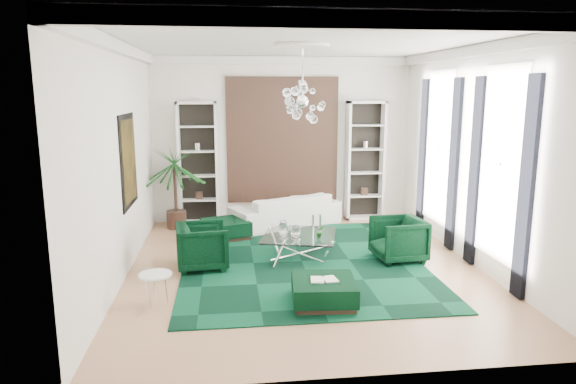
{
  "coord_description": "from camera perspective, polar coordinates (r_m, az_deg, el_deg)",
  "views": [
    {
      "loc": [
        -1.29,
        -8.42,
        3.04
      ],
      "look_at": [
        -0.22,
        0.5,
        1.25
      ],
      "focal_mm": 32.0,
      "sensor_mm": 36.0,
      "label": 1
    }
  ],
  "objects": [
    {
      "name": "sofa",
      "position": [
        11.66,
        -0.28,
        -2.04
      ],
      "size": [
        2.66,
        1.91,
        0.72
      ],
      "primitive_type": "imported",
      "rotation": [
        0.0,
        0.0,
        3.57
      ],
      "color": "silver",
      "rests_on": "floor"
    },
    {
      "name": "ceiling_medallion",
      "position": [
        8.85,
        1.65,
        15.96
      ],
      "size": [
        0.9,
        0.9,
        0.05
      ],
      "primitive_type": "cylinder",
      "color": "white",
      "rests_on": "ceiling"
    },
    {
      "name": "floor",
      "position": [
        9.05,
        1.8,
        -8.46
      ],
      "size": [
        6.0,
        7.0,
        0.02
      ],
      "primitive_type": "cube",
      "color": "tan",
      "rests_on": "ground"
    },
    {
      "name": "rug",
      "position": [
        9.33,
        1.52,
        -7.73
      ],
      "size": [
        4.2,
        5.0,
        0.02
      ],
      "primitive_type": "cube",
      "color": "black",
      "rests_on": "floor"
    },
    {
      "name": "wall_front",
      "position": [
        5.21,
        7.71,
        -1.53
      ],
      "size": [
        6.0,
        0.02,
        3.8
      ],
      "primitive_type": "cube",
      "color": "white",
      "rests_on": "ground"
    },
    {
      "name": "table_plant",
      "position": [
        9.2,
        3.55,
        -4.43
      ],
      "size": [
        0.14,
        0.11,
        0.24
      ],
      "primitive_type": "imported",
      "rotation": [
        0.0,
        0.0,
        0.06
      ],
      "color": "#134D18",
      "rests_on": "coffee_table"
    },
    {
      "name": "curtain_far_a",
      "position": [
        10.18,
        17.93,
        2.84
      ],
      "size": [
        0.07,
        0.3,
        3.25
      ],
      "primitive_type": "cube",
      "color": "black",
      "rests_on": "floor"
    },
    {
      "name": "shelving_right",
      "position": [
        12.28,
        8.55,
        3.44
      ],
      "size": [
        0.9,
        0.38,
        2.8
      ],
      "primitive_type": null,
      "color": "white",
      "rests_on": "floor"
    },
    {
      "name": "curtain_far_b",
      "position": [
        11.6,
        14.74,
        3.99
      ],
      "size": [
        0.07,
        0.3,
        3.25
      ],
      "primitive_type": "cube",
      "color": "black",
      "rests_on": "floor"
    },
    {
      "name": "chandelier",
      "position": [
        8.82,
        1.62,
        9.99
      ],
      "size": [
        1.03,
        1.03,
        0.76
      ],
      "primitive_type": null,
      "rotation": [
        0.0,
        0.0,
        -0.25
      ],
      "color": "white",
      "rests_on": "ceiling"
    },
    {
      "name": "curtain_near_b",
      "position": [
        9.43,
        20.04,
        2.07
      ],
      "size": [
        0.07,
        0.3,
        3.25
      ],
      "primitive_type": "cube",
      "color": "black",
      "rests_on": "floor"
    },
    {
      "name": "ceiling",
      "position": [
        8.56,
        1.96,
        16.39
      ],
      "size": [
        6.0,
        7.0,
        0.02
      ],
      "primitive_type": "cube",
      "color": "white",
      "rests_on": "ground"
    },
    {
      "name": "side_table",
      "position": [
        7.73,
        -14.45,
        -10.47
      ],
      "size": [
        0.55,
        0.55,
        0.45
      ],
      "primitive_type": "cylinder",
      "rotation": [
        0.0,
        0.0,
        -0.17
      ],
      "color": "white",
      "rests_on": "floor"
    },
    {
      "name": "wall_back",
      "position": [
        12.06,
        -0.65,
        5.81
      ],
      "size": [
        6.0,
        0.02,
        3.8
      ],
      "primitive_type": "cube",
      "color": "white",
      "rests_on": "ground"
    },
    {
      "name": "palm",
      "position": [
        11.58,
        -12.48,
        1.77
      ],
      "size": [
        1.63,
        1.63,
        2.37
      ],
      "primitive_type": null,
      "rotation": [
        0.0,
        0.0,
        0.1
      ],
      "color": "#134D18",
      "rests_on": "floor"
    },
    {
      "name": "ottoman_front",
      "position": [
        7.57,
        3.97,
        -11.01
      ],
      "size": [
        0.98,
        0.98,
        0.36
      ],
      "primitive_type": "cube",
      "rotation": [
        0.0,
        0.0,
        -0.09
      ],
      "color": "black",
      "rests_on": "floor"
    },
    {
      "name": "crown_molding",
      "position": [
        8.55,
        1.96,
        15.65
      ],
      "size": [
        6.0,
        7.0,
        0.18
      ],
      "primitive_type": null,
      "color": "white",
      "rests_on": "ceiling"
    },
    {
      "name": "window_near",
      "position": [
        8.73,
        22.64,
        2.86
      ],
      "size": [
        0.03,
        1.1,
        2.9
      ],
      "primitive_type": "cube",
      "color": "white",
      "rests_on": "wall_right"
    },
    {
      "name": "armchair_right",
      "position": [
        9.52,
        12.14,
        -5.16
      ],
      "size": [
        0.94,
        0.92,
        0.79
      ],
      "primitive_type": "imported",
      "rotation": [
        0.0,
        0.0,
        -1.48
      ],
      "color": "black",
      "rests_on": "floor"
    },
    {
      "name": "armchair_left",
      "position": [
        9.03,
        -9.48,
        -5.96
      ],
      "size": [
        0.96,
        0.94,
        0.79
      ],
      "primitive_type": "imported",
      "rotation": [
        0.0,
        0.0,
        1.69
      ],
      "color": "black",
      "rests_on": "floor"
    },
    {
      "name": "wall_left",
      "position": [
        8.67,
        -18.22,
        3.12
      ],
      "size": [
        0.02,
        7.0,
        3.8
      ],
      "primitive_type": "cube",
      "color": "white",
      "rests_on": "ground"
    },
    {
      "name": "wall_right",
      "position": [
        9.53,
        20.11,
        3.68
      ],
      "size": [
        0.02,
        7.0,
        3.8
      ],
      "primitive_type": "cube",
      "color": "white",
      "rests_on": "ground"
    },
    {
      "name": "window_far",
      "position": [
        10.87,
        16.47,
        4.76
      ],
      "size": [
        0.03,
        1.1,
        2.9
      ],
      "primitive_type": "cube",
      "color": "white",
      "rests_on": "wall_right"
    },
    {
      "name": "curtain_near_a",
      "position": [
        8.09,
        24.96,
        0.28
      ],
      "size": [
        0.07,
        0.3,
        3.25
      ],
      "primitive_type": "cube",
      "color": "black",
      "rests_on": "floor"
    },
    {
      "name": "tapestry",
      "position": [
        12.01,
        -0.62,
        5.79
      ],
      "size": [
        2.5,
        0.06,
        2.8
      ],
      "primitive_type": "cube",
      "color": "black",
      "rests_on": "wall_back"
    },
    {
      "name": "ottoman_side",
      "position": [
        10.81,
        -6.91,
        -4.13
      ],
      "size": [
        1.1,
        1.1,
        0.38
      ],
      "primitive_type": "cube",
      "rotation": [
        0.0,
        0.0,
        0.34
      ],
      "color": "black",
      "rests_on": "floor"
    },
    {
      "name": "coffee_table",
      "position": [
        9.5,
        1.31,
        -6.04
      ],
      "size": [
        1.57,
        1.57,
        0.44
      ],
      "primitive_type": null,
      "rotation": [
        0.0,
        0.0,
        -0.25
      ],
      "color": "white",
      "rests_on": "floor"
    },
    {
      "name": "painting",
      "position": [
        9.26,
        -17.24,
        3.34
      ],
      "size": [
        0.04,
        1.3,
        1.6
      ],
      "primitive_type": "cube",
      "color": "black",
      "rests_on": "wall_left"
    },
    {
      "name": "shelving_left",
      "position": [
        11.87,
        -9.96,
        3.12
      ],
      "size": [
        0.9,
        0.38,
        2.8
      ],
      "primitive_type": null,
      "color": "white",
      "rests_on": "floor"
    },
    {
      "name": "book",
      "position": [
        7.49,
        3.99,
        -9.63
      ],
      "size": [
        0.39,
        0.26,
        0.03
      ],
      "primitive_type": "cube",
      "color": "white",
      "rests_on": "ottoman_front"
    }
  ]
}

